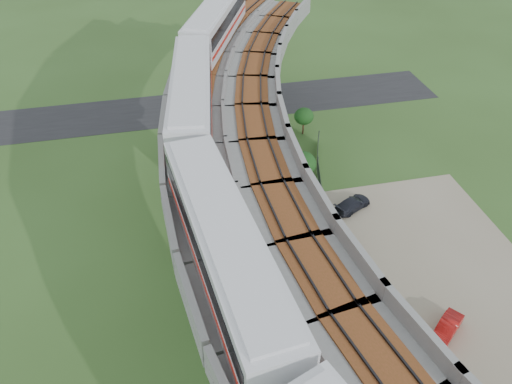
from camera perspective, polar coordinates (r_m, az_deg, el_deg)
The scene contains 12 objects.
ground at distance 37.30m, azimuth -1.78°, elevation -12.31°, with size 160.00×160.00×0.00m, color #335120.
dirt_lot at distance 40.11m, azimuth 19.20°, elevation -10.46°, with size 18.00×26.00×0.04m, color gray.
asphalt_road at distance 60.82m, azimuth -7.28°, elevation 9.56°, with size 60.00×8.00×0.03m, color #232326.
viaduct at distance 31.61m, azimuth 4.75°, elevation -0.56°, with size 19.58×73.98×11.40m.
metro_train at distance 29.09m, azimuth -1.63°, elevation 3.72°, with size 10.63×61.34×3.64m.
fence at distance 39.01m, azimuth 12.58°, elevation -8.94°, with size 3.87×38.73×1.50m.
tree_0 at distance 54.33m, azimuth 5.49°, elevation 8.61°, with size 2.11×2.11×3.08m.
tree_1 at distance 47.11m, azimuth 5.29°, elevation 3.25°, with size 2.67×2.67×3.10m.
tree_2 at distance 39.77m, azimuth 5.51°, elevation -4.08°, with size 2.11×2.11×3.05m.
tree_3 at distance 35.19m, azimuth 11.62°, elevation -13.57°, with size 2.01×2.01×2.41m.
car_red at distance 37.36m, azimuth 20.96°, elevation -14.33°, with size 1.17×3.35×1.10m, color #A8110F.
car_dark at distance 45.14m, azimuth 10.97°, elevation -1.33°, with size 1.52×3.74×1.09m, color black.
Camera 1 is at (-4.02, -23.49, 28.69)m, focal length 35.00 mm.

